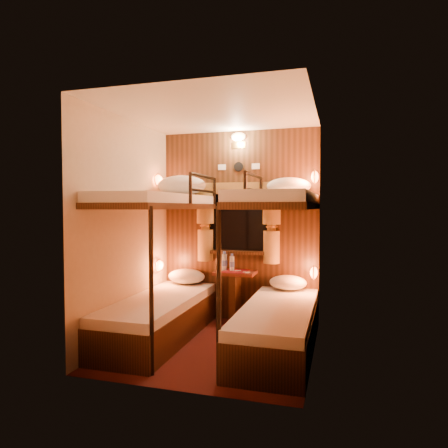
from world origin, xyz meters
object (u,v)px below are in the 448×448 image
(bunk_right, at_px, (278,295))
(bottle_right, at_px, (232,263))
(bottle_left, at_px, (224,262))
(bunk_left, at_px, (160,288))
(table, at_px, (235,290))

(bunk_right, bearing_deg, bottle_right, 131.09)
(bottle_left, xyz_separation_m, bottle_right, (0.10, -0.01, -0.01))
(bunk_left, height_order, bottle_left, bunk_left)
(bunk_left, xyz_separation_m, bunk_right, (1.30, 0.00, 0.00))
(bunk_left, xyz_separation_m, bottle_right, (0.60, 0.79, 0.18))
(bunk_left, relative_size, bottle_right, 8.81)
(bunk_right, relative_size, bottle_left, 7.93)
(bottle_left, bearing_deg, bunk_left, -122.05)
(bunk_right, height_order, bottle_right, bunk_right)
(bunk_left, bearing_deg, bottle_right, 52.84)
(bottle_right, bearing_deg, table, -17.00)
(bunk_left, distance_m, bottle_left, 0.97)
(bunk_right, height_order, table, bunk_right)
(bottle_right, bearing_deg, bunk_left, -127.16)
(bottle_left, height_order, bottle_right, bottle_left)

